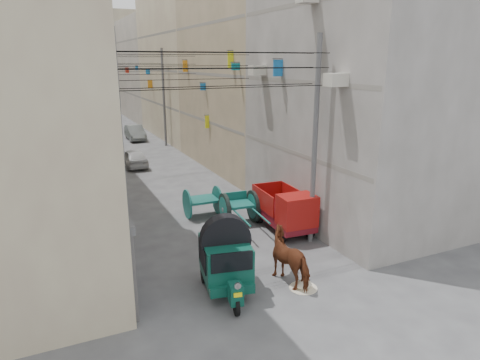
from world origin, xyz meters
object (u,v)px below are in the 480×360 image
horse (292,257)px  second_cart (202,201)px  distant_car_white (134,158)px  auto_rickshaw (226,258)px  distant_car_green (108,133)px  feed_sack (303,284)px  distant_car_grey (135,133)px  mini_truck (288,213)px  tonga_cart (239,207)px

horse → second_cart: bearing=-96.4°
second_cart → distant_car_white: 11.17m
auto_rickshaw → distant_car_green: size_ratio=0.74×
feed_sack → horse: (-0.10, 0.57, 0.71)m
second_cart → distant_car_green: second_cart is taller
feed_sack → distant_car_grey: (0.48, 29.03, 0.52)m
horse → distant_car_grey: bearing=-102.4°
second_cart → distant_car_grey: (1.17, 21.46, -0.07)m
mini_truck → horse: mini_truck is taller
mini_truck → distant_car_white: 14.97m
tonga_cart → distant_car_grey: size_ratio=0.82×
distant_car_white → distant_car_green: bearing=-90.5°
tonga_cart → second_cart: tonga_cart is taller
tonga_cart → second_cart: size_ratio=2.07×
mini_truck → distant_car_green: (-3.59, 26.52, -0.34)m
distant_car_white → second_cart: bearing=94.3°
horse → distant_car_white: 18.21m
auto_rickshaw → second_cart: 6.86m
tonga_cart → distant_car_grey: tonga_cart is taller
tonga_cart → second_cart: (-1.18, 1.53, -0.02)m
distant_car_green → mini_truck: bearing=111.7°
horse → distant_car_white: (-1.57, 18.14, -0.24)m
second_cart → distant_car_white: size_ratio=0.44×
horse → mini_truck: bearing=-130.0°
horse → distant_car_white: size_ratio=0.56×
auto_rickshaw → mini_truck: 5.30m
auto_rickshaw → tonga_cart: (2.80, 5.12, -0.38)m
auto_rickshaw → distant_car_grey: auto_rickshaw is taller
distant_car_white → feed_sack: bearing=94.4°
auto_rickshaw → second_cart: bearing=87.0°
tonga_cart → horse: horse is taller
second_cart → horse: (0.58, -7.01, 0.12)m
mini_truck → horse: (-1.98, -3.60, -0.05)m
horse → distant_car_green: (-1.61, 30.11, -0.29)m
auto_rickshaw → distant_car_grey: (2.79, 28.11, -0.48)m
second_cart → distant_car_white: second_cart is taller
mini_truck → horse: bearing=-115.7°
tonga_cart → distant_car_white: bearing=104.4°
auto_rickshaw → mini_truck: size_ratio=0.83×
mini_truck → feed_sack: (-1.88, -4.16, -0.76)m
mini_truck → distant_car_grey: size_ratio=0.86×
auto_rickshaw → tonga_cart: 5.85m
horse → distant_car_white: bearing=-96.2°
auto_rickshaw → distant_car_green: (0.59, 29.76, -0.58)m
horse → distant_car_green: horse is taller
second_cart → horse: 7.03m
second_cart → feed_sack: 7.63m
distant_car_white → distant_car_grey: (2.15, 10.33, 0.05)m
second_cart → distant_car_grey: 21.49m
tonga_cart → distant_car_grey: (-0.01, 22.99, -0.09)m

